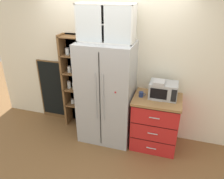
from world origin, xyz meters
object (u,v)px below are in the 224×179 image
at_px(refrigerator, 106,93).
at_px(mug_cream, 158,97).
at_px(coffee_maker, 159,89).
at_px(mug_navy, 141,94).
at_px(chalkboard_menu, 53,90).
at_px(microwave, 163,90).
at_px(bottle_amber, 158,91).

bearing_deg(refrigerator, mug_cream, -1.64).
distance_m(coffee_maker, mug_navy, 0.29).
height_order(coffee_maker, mug_cream, coffee_maker).
bearing_deg(chalkboard_menu, coffee_maker, -7.47).
distance_m(refrigerator, microwave, 0.96).
bearing_deg(microwave, mug_cream, -127.44).
relative_size(coffee_maker, chalkboard_menu, 0.25).
bearing_deg(coffee_maker, microwave, 29.95).
bearing_deg(bottle_amber, mug_navy, -173.42).
height_order(microwave, coffee_maker, coffee_maker).
xyz_separation_m(coffee_maker, mug_cream, (0.00, -0.05, -0.11)).
distance_m(microwave, bottle_amber, 0.09).
relative_size(mug_cream, bottle_amber, 0.40).
bearing_deg(chalkboard_menu, mug_cream, -8.80).
distance_m(mug_navy, bottle_amber, 0.28).
bearing_deg(chalkboard_menu, bottle_amber, -7.76).
bearing_deg(coffee_maker, mug_navy, -171.09).
bearing_deg(mug_navy, chalkboard_menu, 170.23).
height_order(mug_navy, mug_cream, mug_cream).
relative_size(mug_navy, mug_cream, 1.00).
bearing_deg(bottle_amber, microwave, 36.04).
height_order(microwave, bottle_amber, bottle_amber).
distance_m(refrigerator, mug_cream, 0.88).
bearing_deg(refrigerator, bottle_amber, 0.97).
height_order(mug_cream, chalkboard_menu, chalkboard_menu).
height_order(mug_navy, bottle_amber, bottle_amber).
bearing_deg(microwave, coffee_maker, -150.05).
relative_size(microwave, bottle_amber, 1.62).
bearing_deg(bottle_amber, refrigerator, -179.03).
relative_size(refrigerator, chalkboard_menu, 1.41).
relative_size(mug_navy, chalkboard_menu, 0.09).
xyz_separation_m(bottle_amber, chalkboard_menu, (-2.13, 0.29, -0.41)).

